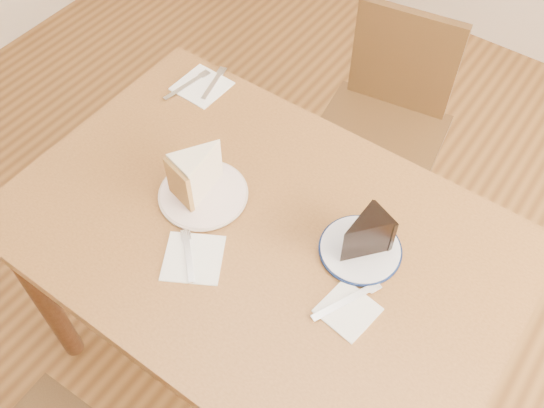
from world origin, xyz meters
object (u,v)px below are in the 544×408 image
(table, at_px, (260,254))
(chocolate_cake, at_px, (361,238))
(plate_cream, at_px, (203,194))
(carrot_cake, at_px, (202,171))
(chair_far, at_px, (383,125))
(plate_navy, at_px, (360,250))

(table, relative_size, chocolate_cake, 11.04)
(chocolate_cake, bearing_deg, plate_cream, 31.74)
(plate_cream, bearing_deg, table, -1.62)
(table, xyz_separation_m, plate_cream, (-0.18, 0.00, 0.10))
(table, xyz_separation_m, carrot_cake, (-0.19, 0.02, 0.17))
(table, distance_m, carrot_cake, 0.25)
(chair_far, distance_m, chocolate_cake, 0.80)
(chair_far, xyz_separation_m, carrot_cake, (-0.14, -0.73, 0.36))
(plate_cream, xyz_separation_m, chocolate_cake, (0.39, 0.08, 0.05))
(chair_far, relative_size, chocolate_cake, 7.58)
(table, xyz_separation_m, plate_navy, (0.22, 0.09, 0.10))
(plate_navy, relative_size, chocolate_cake, 1.68)
(chair_far, distance_m, carrot_cake, 0.82)
(plate_cream, relative_size, plate_navy, 1.15)
(carrot_cake, bearing_deg, chocolate_cake, 22.37)
(chocolate_cake, bearing_deg, table, 41.36)
(chair_far, xyz_separation_m, chocolate_cake, (0.26, -0.66, 0.35))
(carrot_cake, xyz_separation_m, chocolate_cake, (0.40, 0.06, -0.01))
(plate_navy, height_order, carrot_cake, carrot_cake)
(table, distance_m, chair_far, 0.77)
(chair_far, height_order, chocolate_cake, chocolate_cake)
(chair_far, bearing_deg, plate_navy, 102.14)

